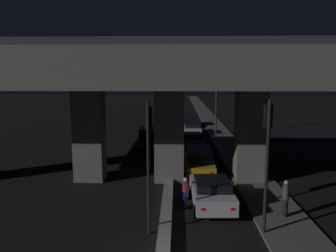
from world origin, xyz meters
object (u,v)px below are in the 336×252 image
car_dark_red_lead_oncoming (149,137)px  car_dark_green_second_oncoming (158,126)px  car_white_lead (211,192)px  motorcycle_white_filtering_mid (181,159)px  car_taxi_yellow_second (199,160)px  traffic_light_left_of_median (148,145)px  street_lamp (214,94)px  traffic_light_right_of_median (267,144)px  motorcycle_blue_filtering_near (186,193)px  car_white_fourth (193,128)px  pedestrian_on_sidewalk (286,198)px  car_grey_third (192,140)px  car_black_fifth (189,120)px

car_dark_red_lead_oncoming → car_dark_green_second_oncoming: 8.44m
car_white_lead → motorcycle_white_filtering_mid: size_ratio=2.23×
car_white_lead → car_taxi_yellow_second: car_taxi_yellow_second is taller
traffic_light_left_of_median → street_lamp: bearing=77.4°
traffic_light_right_of_median → motorcycle_blue_filtering_near: bearing=135.1°
car_white_fourth → pedestrian_on_sidewalk: bearing=-168.8°
traffic_light_right_of_median → car_grey_third: (-2.28, 16.27, -3.10)m
street_lamp → car_white_lead: bearing=-96.2°
pedestrian_on_sidewalk → car_grey_third: bearing=103.8°
motorcycle_white_filtering_mid → pedestrian_on_sidewalk: 9.69m
traffic_light_right_of_median → motorcycle_white_filtering_mid: traffic_light_right_of_median is taller
car_grey_third → motorcycle_white_filtering_mid: (-1.07, -6.31, -0.15)m
pedestrian_on_sidewalk → car_white_lead: bearing=158.6°
street_lamp → car_taxi_yellow_second: (-2.37, -13.67, -3.78)m
car_dark_red_lead_oncoming → car_white_fourth: bearing=147.8°
car_grey_third → motorcycle_blue_filtering_near: (-0.90, -13.10, -0.13)m
car_white_lead → car_grey_third: 13.50m
car_dark_red_lead_oncoming → street_lamp: bearing=133.9°
traffic_light_right_of_median → car_dark_green_second_oncoming: (-5.88, 24.90, -3.13)m
traffic_light_right_of_median → street_lamp: street_lamp is taller
car_dark_red_lead_oncoming → pedestrian_on_sidewalk: (7.57, -14.98, 0.07)m
motorcycle_blue_filtering_near → pedestrian_on_sidewalk: (4.54, -1.67, 0.42)m
traffic_light_left_of_median → car_taxi_yellow_second: traffic_light_left_of_median is taller
motorcycle_blue_filtering_near → car_dark_green_second_oncoming: bearing=7.7°
car_white_fourth → car_black_fifth: bearing=4.0°
traffic_light_left_of_median → car_black_fifth: size_ratio=1.20×
pedestrian_on_sidewalk → street_lamp: bearing=93.0°
car_grey_third → motorcycle_white_filtering_mid: bearing=167.7°
car_grey_third → car_white_lead: bearing=178.9°
traffic_light_right_of_median → car_taxi_yellow_second: traffic_light_right_of_median is taller
car_dark_green_second_oncoming → motorcycle_blue_filtering_near: motorcycle_blue_filtering_near is taller
car_taxi_yellow_second → car_dark_green_second_oncoming: (-3.78, 15.99, -0.15)m
car_white_fourth → motorcycle_white_filtering_mid: size_ratio=2.51×
traffic_light_right_of_median → car_dark_red_lead_oncoming: (-6.21, 16.47, -2.88)m
street_lamp → motorcycle_white_filtering_mid: bearing=-106.0°
car_dark_green_second_oncoming → pedestrian_on_sidewalk: size_ratio=2.49×
traffic_light_right_of_median → car_grey_third: 16.72m
street_lamp → car_taxi_yellow_second: street_lamp is taller
car_black_fifth → motorcycle_white_filtering_mid: bearing=177.1°
car_white_lead → car_dark_green_second_oncoming: size_ratio=0.96×
traffic_light_right_of_median → car_white_fourth: traffic_light_right_of_median is taller
street_lamp → car_white_lead: 20.30m
traffic_light_right_of_median → car_black_fifth: 29.58m
car_taxi_yellow_second → motorcycle_white_filtering_mid: size_ratio=2.57×
car_black_fifth → motorcycle_blue_filtering_near: bearing=178.4°
traffic_light_right_of_median → car_grey_third: traffic_light_right_of_median is taller
street_lamp → car_black_fifth: size_ratio=1.68×
street_lamp → pedestrian_on_sidewalk: bearing=-87.0°
motorcycle_blue_filtering_near → motorcycle_white_filtering_mid: bearing=2.0°
motorcycle_blue_filtering_near → car_white_lead: bearing=-106.4°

